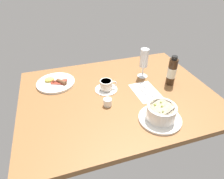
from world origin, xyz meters
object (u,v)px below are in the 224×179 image
Objects in this scene: coffee_cup at (106,86)px; wine_glass at (144,59)px; creamer_jug at (107,102)px; porridge_bowl at (161,113)px; breakfast_plate at (56,82)px; sauce_bottle_brown at (172,71)px; cutlery_setting at (145,91)px.

wine_glass is at bearing 16.10° from coffee_cup.
coffee_cup is 14.60cm from creamer_jug.
porridge_bowl reaches higher than coffee_cup.
creamer_jug is at bearing -50.32° from breakfast_plate.
sauce_bottle_brown is (39.61, -5.39, 5.84)cm from coffee_cup.
porridge_bowl is at bearing -40.95° from creamer_jug.
creamer_jug is at bearing -167.62° from cutlery_setting.
porridge_bowl is 35.17cm from sauce_bottle_brown.
porridge_bowl reaches higher than creamer_jug.
cutlery_setting is at bearing -26.09° from breakfast_plate.
breakfast_plate is (-46.07, 48.37, -3.22)cm from porridge_bowl.
wine_glass is at bearing 35.60° from creamer_jug.
creamer_jug reaches higher than cutlery_setting.
breakfast_plate is at bearing 162.68° from sauce_bottle_brown.
wine_glass reaches higher than creamer_jug.
cutlery_setting is 1.10× the size of sauce_bottle_brown.
wine_glass is (9.54, 40.44, 8.04)cm from porridge_bowl.
wine_glass reaches higher than cutlery_setting.
sauce_bottle_brown reaches higher than cutlery_setting.
coffee_cup is 2.46× the size of creamer_jug.
coffee_cup is at bearing -163.90° from wine_glass.
coffee_cup is 40.40cm from sauce_bottle_brown.
coffee_cup is at bearing 118.56° from porridge_bowl.
porridge_bowl is 37.11cm from coffee_cup.
coffee_cup is 0.71× the size of sauce_bottle_brown.
creamer_jug is 44.45cm from sauce_bottle_brown.
breakfast_plate is at bearing 153.91° from cutlery_setting.
cutlery_setting is 1.07× the size of wine_glass.
breakfast_plate is (-67.95, 21.19, -7.63)cm from sauce_bottle_brown.
creamer_jug is 0.28× the size of wine_glass.
creamer_jug reaches higher than breakfast_plate.
creamer_jug is at bearing 139.05° from porridge_bowl.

